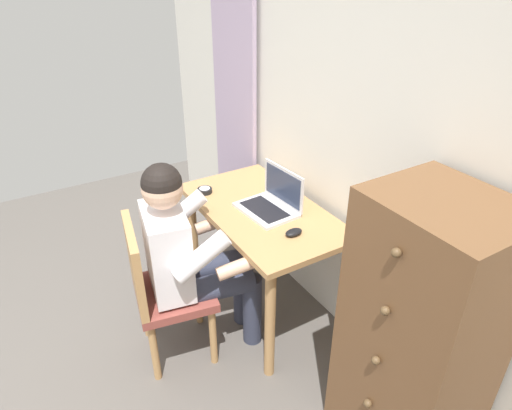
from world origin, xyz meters
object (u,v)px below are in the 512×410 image
(laptop, at_px, (272,202))
(desk_clock, at_px, (205,190))
(desk, at_px, (262,226))
(person_seated, at_px, (191,251))
(chair, at_px, (160,287))
(computer_mouse, at_px, (294,232))
(dresser, at_px, (419,337))

(laptop, xyz_separation_m, desk_clock, (-0.39, -0.24, -0.04))
(desk, distance_m, person_seated, 0.49)
(person_seated, bearing_deg, chair, -99.39)
(chair, height_order, person_seated, person_seated)
(person_seated, xyz_separation_m, laptop, (-0.04, 0.53, 0.13))
(laptop, bearing_deg, chair, -89.47)
(computer_mouse, bearing_deg, laptop, 167.32)
(dresser, relative_size, desk_clock, 14.32)
(desk, relative_size, laptop, 3.00)
(chair, relative_size, desk_clock, 9.57)
(person_seated, distance_m, desk_clock, 0.52)
(dresser, relative_size, person_seated, 1.09)
(dresser, xyz_separation_m, desk_clock, (-1.45, -0.29, 0.11))
(dresser, height_order, desk_clock, dresser)
(dresser, distance_m, person_seated, 1.17)
(laptop, relative_size, desk_clock, 3.99)
(dresser, bearing_deg, computer_mouse, -173.38)
(desk, distance_m, computer_mouse, 0.35)
(chair, relative_size, laptop, 2.40)
(desk, relative_size, computer_mouse, 10.75)
(desk, distance_m, dresser, 1.10)
(chair, bearing_deg, laptop, 90.53)
(dresser, xyz_separation_m, computer_mouse, (-0.78, -0.09, 0.11))
(desk, distance_m, chair, 0.68)
(desk, height_order, person_seated, person_seated)
(person_seated, bearing_deg, laptop, 93.93)
(dresser, height_order, laptop, dresser)
(dresser, distance_m, laptop, 1.07)
(laptop, bearing_deg, desk, -131.89)
(dresser, xyz_separation_m, chair, (-1.05, -0.75, -0.17))
(desk, xyz_separation_m, person_seated, (0.07, -0.48, 0.04))
(laptop, relative_size, computer_mouse, 3.59)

